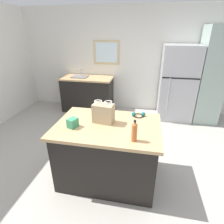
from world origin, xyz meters
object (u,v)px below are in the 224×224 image
Objects in this scene: small_box at (73,123)px; bottle at (134,132)px; shopping_bag at (103,113)px; kitchen_island at (108,152)px; ear_defenders at (138,115)px; refrigerator at (177,83)px; tall_cabinet at (210,77)px.

small_box is 0.82m from bottle.
small_box is (-0.35, -0.21, -0.07)m from shopping_bag.
small_box reaches higher than kitchen_island.
small_box is 0.63× the size of ear_defenders.
refrigerator is 13.79× the size of small_box.
refrigerator reaches higher than kitchen_island.
bottle is 1.31× the size of ear_defenders.
kitchen_island is 4.54× the size of shopping_bag.
refrigerator is at bearing 61.23° from shopping_bag.
small_box is at bearing -132.70° from tall_cabinet.
ear_defenders is at bearing 41.64° from kitchen_island.
small_box is 0.48× the size of bottle.
tall_cabinet is 2.48m from ear_defenders.
ear_defenders is at bearing -126.57° from tall_cabinet.
shopping_bag is 2.42× the size of small_box.
refrigerator is at bearing 63.26° from kitchen_island.
kitchen_island is at bearing 18.87° from small_box.
tall_cabinet is 3.36m from small_box.
kitchen_island is 3.04m from tall_cabinet.
kitchen_island is at bearing 139.88° from bottle.
small_box is at bearing 168.13° from bottle.
tall_cabinet reaches higher than shopping_bag.
ear_defenders is (0.81, 0.48, -0.04)m from small_box.
shopping_bag is 0.42m from small_box.
tall_cabinet is (1.85, 2.33, 0.62)m from kitchen_island.
shopping_bag reaches higher than bottle.
bottle reaches higher than ear_defenders.
shopping_bag is 1.17× the size of bottle.
kitchen_island is 11.01× the size of small_box.
bottle is at bearing -119.36° from tall_cabinet.
tall_cabinet reaches higher than ear_defenders.
refrigerator is at bearing 68.29° from ear_defenders.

